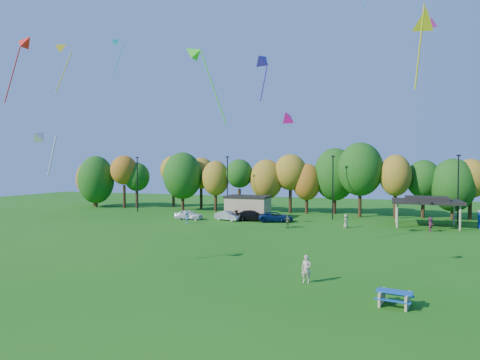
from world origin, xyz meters
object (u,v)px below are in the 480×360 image
(car_c, at_px, (276,217))
(car_d, at_px, (253,216))
(picnic_table, at_px, (395,297))
(kite_flyer, at_px, (306,269))
(car_a, at_px, (189,215))
(car_b, at_px, (228,216))

(car_c, height_order, car_d, car_d)
(picnic_table, distance_m, kite_flyer, 6.22)
(car_a, distance_m, car_d, 9.21)
(car_b, bearing_deg, picnic_table, -128.55)
(picnic_table, height_order, car_a, car_a)
(kite_flyer, relative_size, car_a, 0.45)
(car_c, xyz_separation_m, car_d, (-3.29, -0.00, 0.06))
(car_b, bearing_deg, kite_flyer, -133.40)
(car_a, bearing_deg, kite_flyer, -144.00)
(kite_flyer, height_order, car_b, kite_flyer)
(kite_flyer, xyz_separation_m, car_d, (-12.62, 28.65, -0.18))
(kite_flyer, xyz_separation_m, car_a, (-21.70, 27.10, -0.22))
(kite_flyer, bearing_deg, picnic_table, -26.94)
(picnic_table, xyz_separation_m, car_b, (-21.47, 30.99, 0.16))
(car_b, height_order, car_d, car_d)
(car_c, bearing_deg, car_a, 79.22)
(picnic_table, bearing_deg, car_d, 129.81)
(car_a, xyz_separation_m, car_d, (9.08, 1.54, 0.04))
(car_d, bearing_deg, car_a, 88.82)
(car_b, relative_size, car_d, 0.78)
(car_d, bearing_deg, car_b, 90.55)
(car_a, distance_m, car_b, 5.71)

